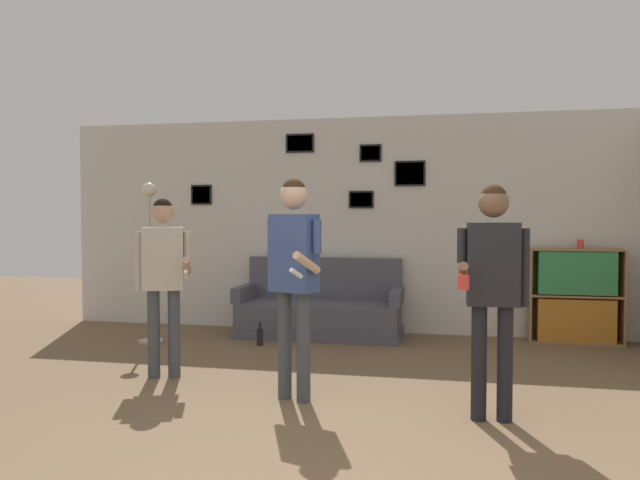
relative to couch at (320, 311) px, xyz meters
name	(u,v)px	position (x,y,z in m)	size (l,w,h in m)	color
wall_back	(384,225)	(0.73, 0.41, 1.05)	(8.43, 0.08, 2.70)	beige
couch	(320,311)	(0.00, 0.00, 0.00)	(2.00, 0.80, 0.94)	#4C4C56
bookshelf	(575,296)	(2.96, 0.19, 0.24)	(1.03, 0.30, 1.09)	olive
floor_lamp	(150,247)	(-1.83, -0.81, 0.80)	(0.28, 0.28, 1.85)	#ADA89E
person_player_foreground_left	(163,268)	(-0.98, -2.21, 0.69)	(0.57, 0.40, 1.62)	#3D4247
person_player_foreground_center	(294,263)	(0.35, -2.64, 0.79)	(0.47, 0.57, 1.76)	#3D4247
person_watcher_holding_cup	(493,276)	(1.85, -2.84, 0.74)	(0.50, 0.43, 1.69)	black
bottle_on_floor	(260,336)	(-0.55, -0.71, -0.20)	(0.07, 0.07, 0.27)	black
drinking_cup	(580,244)	(3.01, 0.19, 0.84)	(0.07, 0.07, 0.10)	red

